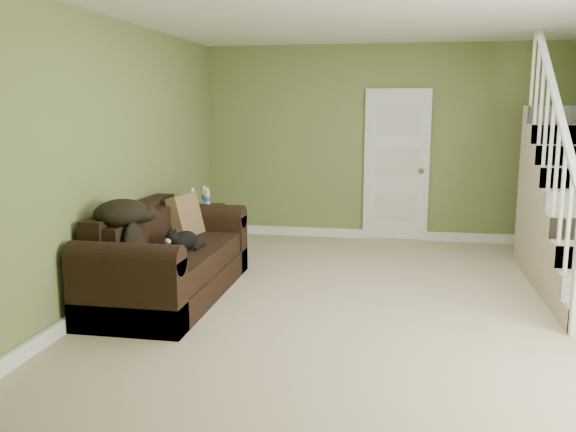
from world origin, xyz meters
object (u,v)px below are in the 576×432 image
at_px(sofa, 166,262).
at_px(banana, 180,251).
at_px(cat, 183,241).
at_px(side_table, 202,234).

distance_m(sofa, banana, 0.31).
distance_m(cat, banana, 0.13).
relative_size(sofa, cat, 4.30).
xyz_separation_m(side_table, cat, (0.27, -1.36, 0.23)).
bearing_deg(sofa, banana, -40.13).
height_order(cat, banana, cat).
relative_size(side_table, banana, 5.25).
xyz_separation_m(cat, banana, (0.00, -0.11, -0.07)).
bearing_deg(sofa, cat, -16.52).
bearing_deg(side_table, banana, -79.59).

